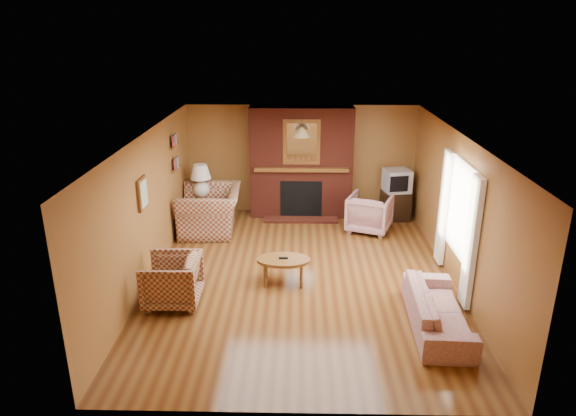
{
  "coord_description": "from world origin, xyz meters",
  "views": [
    {
      "loc": [
        -0.05,
        -7.78,
        4.01
      ],
      "look_at": [
        -0.24,
        0.6,
        1.01
      ],
      "focal_mm": 32.0,
      "sensor_mm": 36.0,
      "label": 1
    }
  ],
  "objects_px": {
    "floral_armchair": "(370,213)",
    "crt_tv": "(397,180)",
    "floral_sofa": "(438,309)",
    "table_lamp": "(201,179)",
    "side_table": "(203,210)",
    "plaid_loveseat": "(210,210)",
    "plaid_armchair": "(172,281)",
    "fireplace": "(301,163)",
    "coffee_table": "(283,262)",
    "tv_stand": "(395,205)"
  },
  "relations": [
    {
      "from": "fireplace",
      "to": "plaid_loveseat",
      "type": "relative_size",
      "value": 1.74
    },
    {
      "from": "fireplace",
      "to": "crt_tv",
      "type": "relative_size",
      "value": 3.96
    },
    {
      "from": "tv_stand",
      "to": "coffee_table",
      "type": "bearing_deg",
      "value": -132.77
    },
    {
      "from": "plaid_loveseat",
      "to": "plaid_armchair",
      "type": "distance_m",
      "value": 2.93
    },
    {
      "from": "plaid_loveseat",
      "to": "coffee_table",
      "type": "distance_m",
      "value": 2.73
    },
    {
      "from": "plaid_armchair",
      "to": "table_lamp",
      "type": "bearing_deg",
      "value": -178.19
    },
    {
      "from": "table_lamp",
      "to": "plaid_loveseat",
      "type": "bearing_deg",
      "value": -61.11
    },
    {
      "from": "plaid_armchair",
      "to": "side_table",
      "type": "bearing_deg",
      "value": -178.19
    },
    {
      "from": "fireplace",
      "to": "side_table",
      "type": "bearing_deg",
      "value": -165.71
    },
    {
      "from": "fireplace",
      "to": "crt_tv",
      "type": "height_order",
      "value": "fireplace"
    },
    {
      "from": "plaid_armchair",
      "to": "floral_sofa",
      "type": "height_order",
      "value": "plaid_armchair"
    },
    {
      "from": "floral_sofa",
      "to": "floral_armchair",
      "type": "height_order",
      "value": "floral_armchair"
    },
    {
      "from": "floral_armchair",
      "to": "crt_tv",
      "type": "bearing_deg",
      "value": -110.55
    },
    {
      "from": "floral_armchair",
      "to": "fireplace",
      "type": "bearing_deg",
      "value": -11.71
    },
    {
      "from": "coffee_table",
      "to": "tv_stand",
      "type": "relative_size",
      "value": 1.39
    },
    {
      "from": "tv_stand",
      "to": "table_lamp",
      "type": "bearing_deg",
      "value": 179.64
    },
    {
      "from": "fireplace",
      "to": "tv_stand",
      "type": "xyz_separation_m",
      "value": [
        2.05,
        -0.18,
        -0.87
      ]
    },
    {
      "from": "side_table",
      "to": "table_lamp",
      "type": "xyz_separation_m",
      "value": [
        0.0,
        0.0,
        0.68
      ]
    },
    {
      "from": "side_table",
      "to": "table_lamp",
      "type": "height_order",
      "value": "table_lamp"
    },
    {
      "from": "fireplace",
      "to": "floral_armchair",
      "type": "distance_m",
      "value": 1.85
    },
    {
      "from": "floral_sofa",
      "to": "table_lamp",
      "type": "height_order",
      "value": "table_lamp"
    },
    {
      "from": "plaid_armchair",
      "to": "floral_armchair",
      "type": "bearing_deg",
      "value": 131.1
    },
    {
      "from": "fireplace",
      "to": "floral_sofa",
      "type": "relative_size",
      "value": 1.31
    },
    {
      "from": "fireplace",
      "to": "plaid_armchair",
      "type": "height_order",
      "value": "fireplace"
    },
    {
      "from": "table_lamp",
      "to": "crt_tv",
      "type": "height_order",
      "value": "table_lamp"
    },
    {
      "from": "plaid_armchair",
      "to": "crt_tv",
      "type": "distance_m",
      "value": 5.49
    },
    {
      "from": "floral_armchair",
      "to": "coffee_table",
      "type": "xyz_separation_m",
      "value": [
        -1.69,
        -2.31,
        -0.0
      ]
    },
    {
      "from": "floral_armchair",
      "to": "coffee_table",
      "type": "bearing_deg",
      "value": 75.18
    },
    {
      "from": "fireplace",
      "to": "side_table",
      "type": "xyz_separation_m",
      "value": [
        -2.1,
        -0.53,
        -0.89
      ]
    },
    {
      "from": "floral_sofa",
      "to": "coffee_table",
      "type": "xyz_separation_m",
      "value": [
        -2.19,
        1.25,
        0.11
      ]
    },
    {
      "from": "plaid_loveseat",
      "to": "crt_tv",
      "type": "relative_size",
      "value": 2.27
    },
    {
      "from": "side_table",
      "to": "tv_stand",
      "type": "bearing_deg",
      "value": 4.82
    },
    {
      "from": "tv_stand",
      "to": "crt_tv",
      "type": "height_order",
      "value": "crt_tv"
    },
    {
      "from": "floral_sofa",
      "to": "floral_armchair",
      "type": "distance_m",
      "value": 3.6
    },
    {
      "from": "crt_tv",
      "to": "floral_sofa",
      "type": "bearing_deg",
      "value": -92.01
    },
    {
      "from": "crt_tv",
      "to": "table_lamp",
      "type": "bearing_deg",
      "value": -175.26
    },
    {
      "from": "floral_armchair",
      "to": "side_table",
      "type": "height_order",
      "value": "floral_armchair"
    },
    {
      "from": "floral_sofa",
      "to": "side_table",
      "type": "xyz_separation_m",
      "value": [
        -4.0,
        3.94,
        0.02
      ]
    },
    {
      "from": "plaid_armchair",
      "to": "floral_armchair",
      "type": "height_order",
      "value": "floral_armchair"
    },
    {
      "from": "side_table",
      "to": "tv_stand",
      "type": "xyz_separation_m",
      "value": [
        4.15,
        0.35,
        0.02
      ]
    },
    {
      "from": "fireplace",
      "to": "plaid_armchair",
      "type": "relative_size",
      "value": 2.88
    },
    {
      "from": "table_lamp",
      "to": "tv_stand",
      "type": "xyz_separation_m",
      "value": [
        4.15,
        0.35,
        -0.66
      ]
    },
    {
      "from": "floral_sofa",
      "to": "crt_tv",
      "type": "distance_m",
      "value": 4.33
    },
    {
      "from": "side_table",
      "to": "tv_stand",
      "type": "relative_size",
      "value": 0.92
    },
    {
      "from": "fireplace",
      "to": "side_table",
      "type": "distance_m",
      "value": 2.34
    },
    {
      "from": "plaid_loveseat",
      "to": "crt_tv",
      "type": "xyz_separation_m",
      "value": [
        3.9,
        0.8,
        0.42
      ]
    },
    {
      "from": "plaid_armchair",
      "to": "table_lamp",
      "type": "height_order",
      "value": "table_lamp"
    },
    {
      "from": "floral_armchair",
      "to": "table_lamp",
      "type": "height_order",
      "value": "table_lamp"
    },
    {
      "from": "plaid_armchair",
      "to": "table_lamp",
      "type": "distance_m",
      "value": 3.43
    },
    {
      "from": "coffee_table",
      "to": "crt_tv",
      "type": "height_order",
      "value": "crt_tv"
    }
  ]
}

